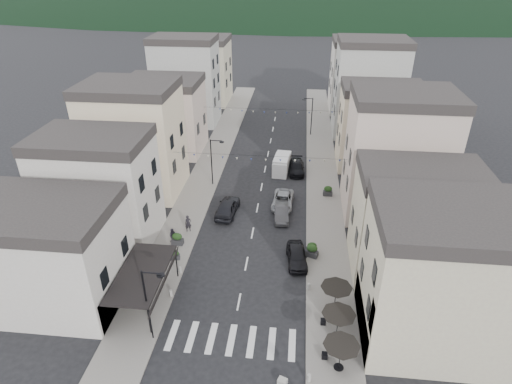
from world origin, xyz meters
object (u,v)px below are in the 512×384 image
parked_car_a (297,256)px  parked_car_e (227,207)px  delivery_van (282,164)px  pedestrian_a (188,223)px  parked_car_c (283,200)px  parked_car_b (282,212)px  pedestrian_b (173,236)px  parked_car_d (297,167)px

parked_car_a → parked_car_e: parked_car_e is taller
delivery_van → pedestrian_a: size_ratio=2.69×
parked_car_c → parked_car_b: bearing=-87.2°
parked_car_c → delivery_van: bearing=96.6°
pedestrian_b → parked_car_e: bearing=58.0°
parked_car_b → parked_car_d: (1.37, 11.35, 0.00)m
parked_car_a → parked_car_d: parked_car_a is taller
parked_car_d → delivery_van: 2.00m
delivery_van → parked_car_b: bearing=-82.0°
parked_car_b → pedestrian_a: size_ratio=2.32×
parked_car_b → pedestrian_b: pedestrian_b is taller
pedestrian_a → delivery_van: bearing=33.9°
pedestrian_b → parked_car_a: bearing=-3.5°
parked_car_c → pedestrian_a: size_ratio=2.72×
parked_car_b → delivery_van: (-0.59, 11.37, 0.42)m
delivery_van → pedestrian_b: delivery_van is taller
parked_car_d → pedestrian_a: (-10.72, -15.05, 0.33)m
delivery_van → parked_car_d: bearing=4.5°
pedestrian_a → pedestrian_b: (-1.03, -2.08, -0.14)m
parked_car_e → pedestrian_a: bearing=53.4°
parked_car_c → parked_car_d: size_ratio=1.03×
parked_car_c → pedestrian_a: (-9.35, -6.29, 0.34)m
parked_car_a → parked_car_c: (-1.80, 10.12, -0.06)m
parked_car_b → pedestrian_b: (-10.38, -5.78, 0.19)m
parked_car_e → pedestrian_b: size_ratio=3.32×
parked_car_c → pedestrian_b: (-10.38, -8.37, 0.20)m
parked_car_a → parked_car_d: bearing=84.3°
parked_car_a → pedestrian_b: 12.31m
parked_car_b → pedestrian_b: size_ratio=2.76×
pedestrian_a → pedestrian_b: size_ratio=1.19×
parked_car_a → pedestrian_b: bearing=164.8°
parked_car_e → pedestrian_b: (-4.44, -5.97, 0.02)m
parked_car_b → parked_car_c: bearing=86.4°
parked_car_b → pedestrian_b: 11.89m
parked_car_c → delivery_van: (-0.59, 8.78, 0.43)m
parked_car_c → pedestrian_a: bearing=-143.3°
parked_car_b → parked_car_c: 2.59m
pedestrian_a → pedestrian_b: pedestrian_a is taller
parked_car_e → parked_car_b: bearing=-177.3°
parked_car_d → parked_car_b: bearing=-99.6°
parked_car_a → parked_car_b: 7.75m
parked_car_b → parked_car_d: size_ratio=0.88×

